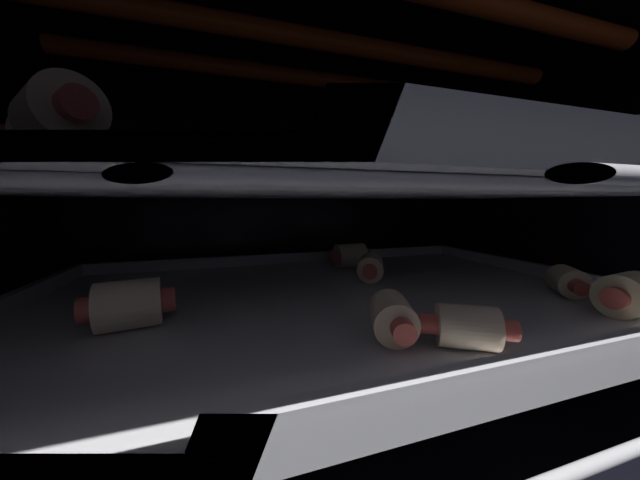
{
  "coord_description": "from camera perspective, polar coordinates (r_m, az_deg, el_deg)",
  "views": [
    {
      "loc": [
        -9.12,
        -25.08,
        17.75
      ],
      "look_at": [
        0.0,
        3.41,
        14.03
      ],
      "focal_mm": 16.85,
      "sensor_mm": 36.0,
      "label": 1
    }
  ],
  "objects": [
    {
      "name": "oven_ceiling",
      "position": [
        0.31,
        2.43,
        38.65
      ],
      "size": [
        59.56,
        43.77,
        1.2
      ],
      "primitive_type": "cube",
      "color": "black"
    },
    {
      "name": "pig_in_blanket_upper_2",
      "position": [
        0.18,
        -41.0,
        17.54
      ],
      "size": [
        4.38,
        5.23,
        2.65
      ],
      "rotation": [
        0.0,
        0.0,
        3.75
      ],
      "color": "beige",
      "rests_on": "baking_tray_upper"
    },
    {
      "name": "pig_in_blanket_upper_1",
      "position": [
        0.38,
        -8.85,
        13.04
      ],
      "size": [
        6.18,
        3.63,
        3.05
      ],
      "rotation": [
        0.0,
        0.0,
        4.86
      ],
      "color": "beige",
      "rests_on": "baking_tray_upper"
    },
    {
      "name": "pig_in_blanket_upper_4",
      "position": [
        0.24,
        -41.48,
        14.18
      ],
      "size": [
        4.79,
        2.77,
        2.66
      ],
      "rotation": [
        0.0,
        0.0,
        4.68
      ],
      "color": "beige",
      "rests_on": "baking_tray_upper"
    },
    {
      "name": "oven_rack_lower",
      "position": [
        0.28,
        2.15,
        -12.99
      ],
      "size": [
        54.3,
        40.54,
        0.53
      ],
      "color": "#B7B7BC"
    },
    {
      "name": "pig_in_blanket_lower_3",
      "position": [
        0.32,
        45.72,
        -7.23
      ],
      "size": [
        4.64,
        3.61,
        3.2
      ],
      "rotation": [
        0.0,
        0.0,
        4.85
      ],
      "color": "beige",
      "rests_on": "baking_tray_lower"
    },
    {
      "name": "pig_in_blanket_upper_0",
      "position": [
        0.26,
        43.12,
        13.3
      ],
      "size": [
        2.94,
        5.4,
        2.52
      ],
      "rotation": [
        0.0,
        0.0,
        0.11
      ],
      "color": "beige",
      "rests_on": "baking_tray_upper"
    },
    {
      "name": "pig_in_blanket_lower_2",
      "position": [
        0.2,
        26.07,
        -14.57
      ],
      "size": [
        5.1,
        3.76,
        2.48
      ],
      "rotation": [
        0.0,
        0.0,
        1.04
      ],
      "color": "beige",
      "rests_on": "baking_tray_lower"
    },
    {
      "name": "baking_tray_upper",
      "position": [
        0.27,
        2.27,
        11.41
      ],
      "size": [
        51.04,
        31.77,
        2.63
      ],
      "color": "silver",
      "rests_on": "oven_rack_upper"
    },
    {
      "name": "oven_rack_upper",
      "position": [
        0.27,
        2.26,
        9.18
      ],
      "size": [
        54.51,
        40.54,
        0.73
      ],
      "color": "#B7B7BC"
    },
    {
      "name": "pig_in_blanket_lower_5",
      "position": [
        0.35,
        39.6,
        -6.06
      ],
      "size": [
        4.14,
        4.99,
        2.56
      ],
      "rotation": [
        0.0,
        0.0,
        2.5
      ],
      "color": "beige",
      "rests_on": "baking_tray_lower"
    },
    {
      "name": "pig_in_blanket_lower_4",
      "position": [
        0.24,
        -32.46,
        -10.28
      ],
      "size": [
        5.66,
        3.83,
        3.26
      ],
      "rotation": [
        0.0,
        0.0,
        1.74
      ],
      "color": "beige",
      "rests_on": "baking_tray_lower"
    },
    {
      "name": "pig_in_blanket_lower_0",
      "position": [
        0.2,
        13.51,
        -14.02
      ],
      "size": [
        3.62,
        5.44,
        2.65
      ],
      "rotation": [
        0.0,
        0.0,
        2.78
      ],
      "color": "beige",
      "rests_on": "baking_tray_lower"
    },
    {
      "name": "baking_tray_lower",
      "position": [
        0.28,
        2.16,
        -11.15
      ],
      "size": [
        51.04,
        31.77,
        2.5
      ],
      "color": "silver",
      "rests_on": "oven_rack_lower"
    },
    {
      "name": "pig_in_blanket_lower_1",
      "position": [
        0.39,
        5.71,
        -2.93
      ],
      "size": [
        5.41,
        3.13,
        3.04
      ],
      "rotation": [
        0.0,
        0.0,
        4.74
      ],
      "color": "beige",
      "rests_on": "baking_tray_lower"
    },
    {
      "name": "pig_in_blanket_upper_5",
      "position": [
        0.33,
        -40.07,
        11.92
      ],
      "size": [
        2.65,
        5.51,
        2.59
      ],
      "rotation": [
        0.0,
        0.0,
        3.13
      ],
      "color": "beige",
      "rests_on": "baking_tray_upper"
    },
    {
      "name": "pig_in_blanket_lower_6",
      "position": [
        0.33,
        9.55,
        -5.14
      ],
      "size": [
        4.07,
        4.89,
        2.75
      ],
      "rotation": [
        0.0,
        0.0,
        2.64
      ],
      "color": "beige",
      "rests_on": "baking_tray_lower"
    },
    {
      "name": "ground_plane",
      "position": [
        0.32,
        2.07,
        -27.43
      ],
      "size": [
        59.56,
        43.77,
        1.2
      ],
      "primitive_type": "cube",
      "color": "black"
    },
    {
      "name": "heating_element",
      "position": [
        0.3,
        2.4,
        33.47
      ],
      "size": [
        45.73,
        16.7,
        1.54
      ],
      "color": "#F25919"
    },
    {
      "name": "pig_in_blanket_upper_3",
      "position": [
        0.28,
        10.98,
        15.03
      ],
      "size": [
        3.87,
        4.81,
        3.13
      ],
      "rotation": [
        0.0,
        0.0,
        5.98
      ],
      "color": "beige",
      "rests_on": "baking_tray_upper"
    },
    {
      "name": "pig_in_blanket_upper_6",
      "position": [
        0.31,
        3.53,
        13.74
      ],
      "size": [
        3.94,
        4.5,
        2.43
      ],
      "rotation": [
        0.0,
        0.0,
        3.81
      ],
      "color": "beige",
      "rests_on": "baking_tray_upper"
    },
    {
      "name": "oven_wall_right",
      "position": [
        0.46,
        39.15,
        4.28
      ],
      "size": [
        1.2,
        41.37,
        33.55
      ],
      "primitive_type": "cube",
      "color": "black",
      "rests_on": "ground_plane"
    },
    {
      "name": "oven_wall_back",
      "position": [
        0.47,
        -6.65,
        5.86
      ],
      "size": [
        59.56,
        1.2,
        33.55
      ],
      "primitive_type": "cube",
      "color": "black",
      "rests_on": "ground_plane"
    }
  ]
}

